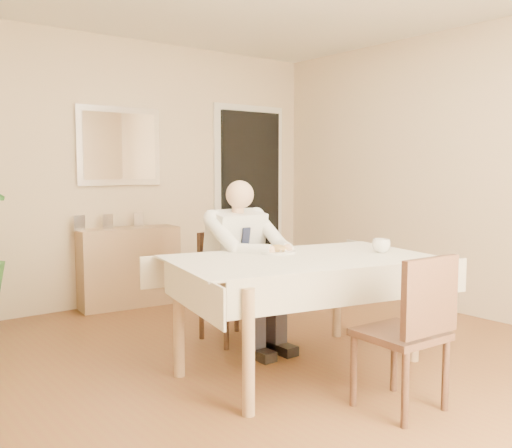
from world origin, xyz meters
TOP-DOWN VIEW (x-y plane):
  - room at (0.00, 0.00)m, footprint 5.00×5.02m
  - doorway at (1.55, 2.46)m, footprint 0.96×0.07m
  - mirror at (-0.04, 2.47)m, footprint 0.86×0.04m
  - dining_table at (0.10, -0.01)m, footprint 1.92×1.37m
  - chair_far at (0.10, 0.86)m, footprint 0.43×0.43m
  - chair_near at (0.10, -0.90)m, footprint 0.43×0.43m
  - seated_man at (0.10, 0.58)m, footprint 0.48×0.72m
  - plate at (0.09, 0.23)m, footprint 0.26×0.26m
  - food at (0.09, 0.23)m, footprint 0.14×0.14m
  - knife at (0.13, 0.17)m, footprint 0.01×0.13m
  - fork at (0.05, 0.17)m, footprint 0.01×0.13m
  - coffee_mug at (0.67, -0.20)m, footprint 0.16×0.16m
  - sideboard at (-0.04, 2.32)m, footprint 0.98×0.42m
  - photo_frame_left at (-0.49, 2.38)m, footprint 0.10×0.02m
  - photo_frame_center at (-0.23, 2.35)m, footprint 0.10×0.02m
  - photo_frame_right at (0.10, 2.37)m, footprint 0.10×0.02m

SIDE VIEW (x-z plane):
  - sideboard at x=-0.04m, z-range 0.00..0.76m
  - chair_far at x=0.10m, z-range 0.05..0.89m
  - chair_near at x=0.10m, z-range 0.05..0.93m
  - dining_table at x=0.10m, z-range 0.29..1.04m
  - seated_man at x=0.10m, z-range 0.07..1.31m
  - plate at x=0.09m, z-range 0.75..0.77m
  - knife at x=0.13m, z-range 0.77..0.78m
  - fork at x=0.05m, z-range 0.77..0.78m
  - food at x=0.09m, z-range 0.76..0.81m
  - coffee_mug at x=0.67m, z-range 0.75..0.85m
  - photo_frame_left at x=-0.49m, z-range 0.76..0.90m
  - photo_frame_center at x=-0.23m, z-range 0.76..0.90m
  - photo_frame_right at x=0.10m, z-range 0.76..0.90m
  - doorway at x=1.55m, z-range -0.05..2.05m
  - room at x=0.00m, z-range 0.00..2.60m
  - mirror at x=-0.04m, z-range 1.17..1.93m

